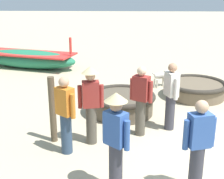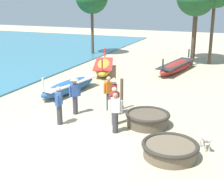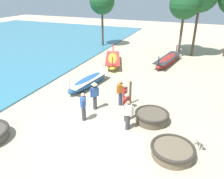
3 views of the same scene
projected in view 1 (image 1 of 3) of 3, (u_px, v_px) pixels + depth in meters
The scene contains 11 objects.
coracle_beside_post at pixel (121, 102), 8.12m from camera, with size 1.77×1.77×0.54m.
coracle_center at pixel (195, 88), 9.35m from camera, with size 1.83×1.83×0.48m.
long_boat_blue_hull at pixel (28, 58), 12.77m from camera, with size 2.33×4.38×1.33m.
fisherman_standing_left at pixel (198, 145), 4.78m from camera, with size 0.30×0.51×1.57m.
fisherman_standing_right at pixel (171, 95), 7.02m from camera, with size 0.51×0.32×1.57m.
fisherman_with_hat at pixel (65, 114), 5.98m from camera, with size 0.38×0.44×1.57m.
fisherman_crouching at pixel (141, 99), 6.75m from camera, with size 0.35×0.48×1.57m.
fisherman_by_coracle at pixel (116, 136), 4.80m from camera, with size 0.39×0.43×1.67m.
fisherman_hauling at pixel (91, 100), 6.34m from camera, with size 0.36×0.52×1.67m.
dog at pixel (161, 76), 10.29m from camera, with size 0.45×0.60×0.55m.
mooring_post_shoreline at pixel (53, 110), 6.49m from camera, with size 0.14×0.14×1.43m, color brown.
Camera 1 is at (-5.29, 2.27, 3.13)m, focal length 50.00 mm.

